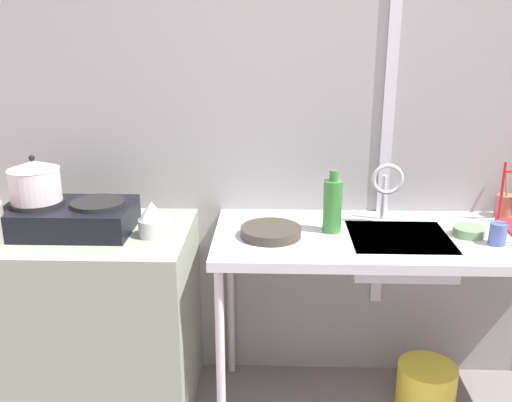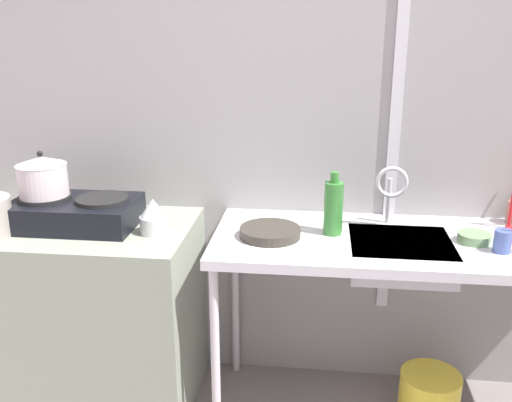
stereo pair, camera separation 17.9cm
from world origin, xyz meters
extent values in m
cube|color=#979394|center=(0.00, 1.67, 1.28)|extent=(4.45, 0.10, 2.56)
cube|color=silver|center=(0.08, 1.61, 1.41)|extent=(0.05, 0.01, 2.05)
cube|color=gray|center=(-1.28, 1.32, 0.42)|extent=(1.02, 0.61, 0.84)
cube|color=silver|center=(0.17, 1.32, 0.82)|extent=(1.67, 0.61, 0.04)
cylinder|color=silver|center=(-0.62, 1.05, 0.40)|extent=(0.04, 0.04, 0.80)
cylinder|color=silver|center=(-0.62, 1.58, 0.40)|extent=(0.04, 0.04, 0.80)
cube|color=black|center=(-1.27, 1.32, 0.90)|extent=(0.52, 0.32, 0.11)
cylinder|color=black|center=(-1.39, 1.32, 0.96)|extent=(0.22, 0.22, 0.02)
cylinder|color=black|center=(-1.14, 1.32, 0.96)|extent=(0.22, 0.22, 0.02)
cylinder|color=silver|center=(-1.39, 1.32, 1.04)|extent=(0.20, 0.20, 0.13)
cone|color=beige|center=(-1.39, 1.32, 1.12)|extent=(0.21, 0.21, 0.03)
sphere|color=black|center=(-1.39, 1.32, 1.15)|extent=(0.02, 0.02, 0.02)
cylinder|color=silver|center=(-0.91, 1.27, 0.88)|extent=(0.11, 0.11, 0.07)
cone|color=silver|center=(-0.91, 1.27, 0.95)|extent=(0.11, 0.11, 0.07)
cube|color=silver|center=(0.09, 1.30, 0.78)|extent=(0.40, 0.37, 0.12)
cylinder|color=silver|center=(0.06, 1.51, 0.94)|extent=(0.02, 0.02, 0.20)
torus|color=silver|center=(0.06, 1.45, 1.04)|extent=(0.14, 0.02, 0.14)
cylinder|color=#38332B|center=(-0.43, 1.28, 0.86)|extent=(0.25, 0.25, 0.04)
cylinder|color=red|center=(0.56, 1.50, 0.97)|extent=(0.01, 0.01, 0.27)
cylinder|color=#485FA5|center=(0.45, 1.23, 0.88)|extent=(0.07, 0.07, 0.09)
cylinder|color=#6E9764|center=(0.38, 1.32, 0.86)|extent=(0.13, 0.13, 0.04)
cylinder|color=#347931|center=(-0.18, 1.35, 0.95)|extent=(0.08, 0.08, 0.22)
cylinder|color=#347931|center=(-0.18, 1.35, 1.08)|extent=(0.04, 0.04, 0.04)
cylinder|color=#A46651|center=(0.61, 1.56, 0.89)|extent=(0.08, 0.08, 0.10)
cylinder|color=olive|center=(0.61, 1.56, 0.97)|extent=(0.01, 0.08, 0.20)
cylinder|color=yellow|center=(0.27, 1.33, 0.11)|extent=(0.26, 0.26, 0.21)
camera|label=1|loc=(-0.42, -0.86, 1.68)|focal=39.72mm
camera|label=2|loc=(-0.24, -0.85, 1.68)|focal=39.72mm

